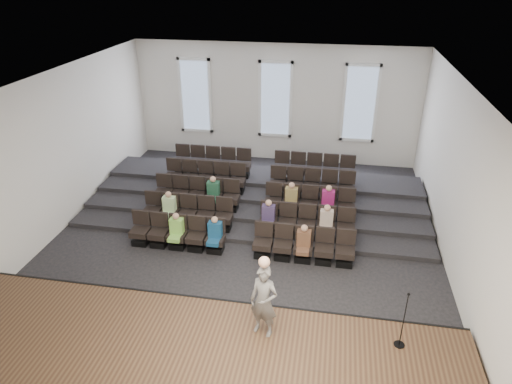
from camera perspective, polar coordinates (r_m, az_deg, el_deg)
ground at (r=14.40m, az=-1.64°, el=-6.36°), size 14.00×14.00×0.00m
ceiling at (r=12.40m, az=-1.95°, el=13.41°), size 12.00×14.00×0.02m
wall_back at (r=19.73m, az=2.45°, el=10.96°), size 12.00×0.04×5.00m
wall_front at (r=7.62m, az=-13.20°, el=-19.00°), size 12.00×0.04×5.00m
wall_left at (r=15.52m, az=-24.15°, el=4.11°), size 0.04×14.00×5.00m
wall_right at (r=13.42m, az=24.27°, el=0.67°), size 0.04×14.00×5.00m
stage at (r=10.46m, az=-7.66°, el=-20.35°), size 11.80×3.60×0.50m
stage_lip at (r=11.67m, az=-5.05°, el=-14.14°), size 11.80×0.06×0.52m
risers at (r=17.01m, az=0.50°, el=-0.05°), size 11.80×4.80×0.60m
seating_rows at (r=15.36m, az=-0.51°, el=-1.14°), size 6.80×4.70×1.67m
windows at (r=19.61m, az=2.43°, el=11.47°), size 8.44×0.10×3.24m
audience at (r=14.30m, az=-0.21°, el=-2.72°), size 5.45×2.64×1.10m
speaker at (r=10.06m, az=0.99°, el=-13.49°), size 0.73×0.58×1.74m
mic_stand at (r=10.54m, az=17.77°, el=-16.12°), size 0.24×0.24×1.41m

